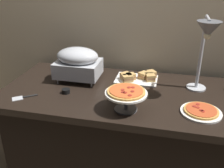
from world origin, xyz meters
name	(u,v)px	position (x,y,z in m)	size (l,w,h in m)	color
back_wall	(143,18)	(0.00, 0.50, 1.20)	(4.40, 0.04, 2.40)	#C6B593
buffet_table	(130,135)	(0.00, 0.00, 0.39)	(1.90, 0.84, 0.76)	black
chafing_dish	(78,62)	(-0.45, 0.12, 0.91)	(0.34, 0.25, 0.27)	#B7BABF
heat_lamp	(206,38)	(0.45, 0.03, 1.18)	(0.15, 0.32, 0.54)	#B7BABF
pizza_plate_front	(201,111)	(0.46, -0.19, 0.77)	(0.25, 0.25, 0.03)	white
pizza_plate_center	(126,94)	(0.00, -0.25, 0.87)	(0.26, 0.26, 0.14)	#595B60
sandwich_platter	(138,77)	(0.01, 0.22, 0.78)	(0.33, 0.23, 0.06)	white
sauce_cup_near	(66,91)	(-0.46, -0.12, 0.78)	(0.06, 0.06, 0.03)	black
serving_spatula	(24,97)	(-0.72, -0.25, 0.76)	(0.16, 0.13, 0.01)	#B7BABF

